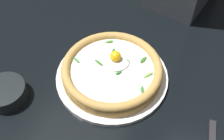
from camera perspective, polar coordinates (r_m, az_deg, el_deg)
ground_plane at (r=0.76m, az=-2.82°, el=-3.24°), size 2.40×2.40×0.03m
pizza_plate at (r=0.75m, az=0.00°, el=-1.26°), size 0.31×0.31×0.01m
pizza at (r=0.73m, az=0.01°, el=0.09°), size 0.28×0.28×0.06m
side_bowl at (r=0.76m, az=-21.80°, el=-4.51°), size 0.11×0.11×0.04m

